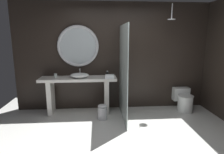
{
  "coord_description": "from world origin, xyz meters",
  "views": [
    {
      "loc": [
        -0.43,
        -2.91,
        1.8
      ],
      "look_at": [
        -0.14,
        0.77,
        1.03
      ],
      "focal_mm": 31.31,
      "sensor_mm": 36.0,
      "label": 1
    }
  ],
  "objects_px": {
    "round_wall_mirror": "(78,46)",
    "tumbler_cup": "(56,76)",
    "vessel_sink": "(79,75)",
    "toilet": "(184,100)",
    "rain_shower_head": "(172,17)",
    "soap_dispenser": "(107,74)",
    "folded_hand_towel": "(110,77)",
    "waste_bin": "(102,112)"
  },
  "relations": [
    {
      "from": "toilet",
      "to": "rain_shower_head",
      "type": "bearing_deg",
      "value": -168.51
    },
    {
      "from": "rain_shower_head",
      "to": "vessel_sink",
      "type": "bearing_deg",
      "value": 177.21
    },
    {
      "from": "tumbler_cup",
      "to": "rain_shower_head",
      "type": "distance_m",
      "value": 2.92
    },
    {
      "from": "vessel_sink",
      "to": "toilet",
      "type": "relative_size",
      "value": 0.76
    },
    {
      "from": "tumbler_cup",
      "to": "folded_hand_towel",
      "type": "relative_size",
      "value": 0.5
    },
    {
      "from": "tumbler_cup",
      "to": "round_wall_mirror",
      "type": "distance_m",
      "value": 0.87
    },
    {
      "from": "soap_dispenser",
      "to": "round_wall_mirror",
      "type": "relative_size",
      "value": 0.14
    },
    {
      "from": "tumbler_cup",
      "to": "folded_hand_towel",
      "type": "height_order",
      "value": "tumbler_cup"
    },
    {
      "from": "round_wall_mirror",
      "to": "folded_hand_towel",
      "type": "bearing_deg",
      "value": -27.23
    },
    {
      "from": "vessel_sink",
      "to": "toilet",
      "type": "distance_m",
      "value": 2.62
    },
    {
      "from": "waste_bin",
      "to": "toilet",
      "type": "bearing_deg",
      "value": 11.43
    },
    {
      "from": "toilet",
      "to": "folded_hand_towel",
      "type": "distance_m",
      "value": 1.95
    },
    {
      "from": "waste_bin",
      "to": "soap_dispenser",
      "type": "bearing_deg",
      "value": 74.24
    },
    {
      "from": "round_wall_mirror",
      "to": "vessel_sink",
      "type": "bearing_deg",
      "value": -82.76
    },
    {
      "from": "soap_dispenser",
      "to": "rain_shower_head",
      "type": "xyz_separation_m",
      "value": [
        1.41,
        -0.18,
        1.28
      ]
    },
    {
      "from": "rain_shower_head",
      "to": "waste_bin",
      "type": "height_order",
      "value": "rain_shower_head"
    },
    {
      "from": "rain_shower_head",
      "to": "soap_dispenser",
      "type": "bearing_deg",
      "value": 172.88
    },
    {
      "from": "round_wall_mirror",
      "to": "waste_bin",
      "type": "bearing_deg",
      "value": -51.12
    },
    {
      "from": "soap_dispenser",
      "to": "vessel_sink",
      "type": "bearing_deg",
      "value": -173.32
    },
    {
      "from": "toilet",
      "to": "folded_hand_towel",
      "type": "relative_size",
      "value": 2.86
    },
    {
      "from": "folded_hand_towel",
      "to": "tumbler_cup",
      "type": "bearing_deg",
      "value": 173.18
    },
    {
      "from": "vessel_sink",
      "to": "tumbler_cup",
      "type": "bearing_deg",
      "value": 176.29
    },
    {
      "from": "round_wall_mirror",
      "to": "rain_shower_head",
      "type": "distance_m",
      "value": 2.22
    },
    {
      "from": "waste_bin",
      "to": "tumbler_cup",
      "type": "bearing_deg",
      "value": 157.01
    },
    {
      "from": "round_wall_mirror",
      "to": "soap_dispenser",
      "type": "bearing_deg",
      "value": -15.13
    },
    {
      "from": "folded_hand_towel",
      "to": "waste_bin",
      "type": "bearing_deg",
      "value": -121.08
    },
    {
      "from": "rain_shower_head",
      "to": "waste_bin",
      "type": "relative_size",
      "value": 1.02
    },
    {
      "from": "round_wall_mirror",
      "to": "toilet",
      "type": "distance_m",
      "value": 2.9
    },
    {
      "from": "tumbler_cup",
      "to": "rain_shower_head",
      "type": "xyz_separation_m",
      "value": [
        2.61,
        -0.14,
        1.3
      ]
    },
    {
      "from": "tumbler_cup",
      "to": "round_wall_mirror",
      "type": "relative_size",
      "value": 0.1
    },
    {
      "from": "round_wall_mirror",
      "to": "waste_bin",
      "type": "relative_size",
      "value": 2.89
    },
    {
      "from": "tumbler_cup",
      "to": "folded_hand_towel",
      "type": "xyz_separation_m",
      "value": [
        1.24,
        -0.15,
        -0.01
      ]
    },
    {
      "from": "tumbler_cup",
      "to": "toilet",
      "type": "relative_size",
      "value": 0.18
    },
    {
      "from": "tumbler_cup",
      "to": "round_wall_mirror",
      "type": "xyz_separation_m",
      "value": [
        0.52,
        0.22,
        0.66
      ]
    },
    {
      "from": "round_wall_mirror",
      "to": "toilet",
      "type": "relative_size",
      "value": 1.7
    },
    {
      "from": "tumbler_cup",
      "to": "waste_bin",
      "type": "height_order",
      "value": "tumbler_cup"
    },
    {
      "from": "soap_dispenser",
      "to": "round_wall_mirror",
      "type": "distance_m",
      "value": 0.96
    },
    {
      "from": "tumbler_cup",
      "to": "round_wall_mirror",
      "type": "bearing_deg",
      "value": 23.54
    },
    {
      "from": "soap_dispenser",
      "to": "round_wall_mirror",
      "type": "bearing_deg",
      "value": 164.87
    },
    {
      "from": "tumbler_cup",
      "to": "round_wall_mirror",
      "type": "height_order",
      "value": "round_wall_mirror"
    },
    {
      "from": "round_wall_mirror",
      "to": "tumbler_cup",
      "type": "bearing_deg",
      "value": -156.46
    },
    {
      "from": "round_wall_mirror",
      "to": "folded_hand_towel",
      "type": "distance_m",
      "value": 1.06
    }
  ]
}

